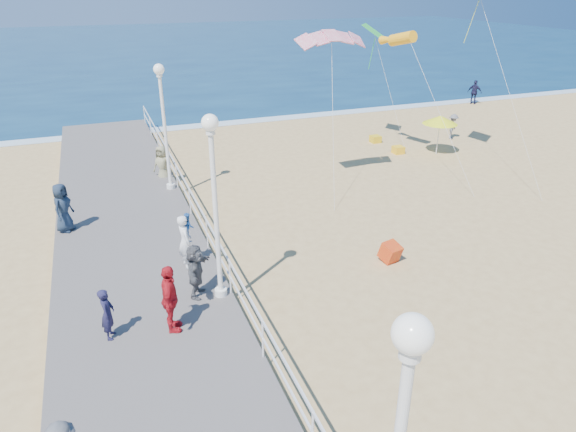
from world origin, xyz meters
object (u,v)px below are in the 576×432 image
object	(u,v)px
lamp_post_far	(163,115)
beach_chair_right	(375,139)
spectator_0	(107,314)
beach_chair_left	(398,150)
spectator_3	(170,299)
spectator_4	(63,208)
box_kite	(390,254)
woman_holding_toddler	(185,241)
toddler_held	(188,226)
beach_walker_a	(453,127)
beach_walker_b	(475,92)
spectator_5	(196,271)
lamp_post_mid	(214,191)
beach_umbrella	(440,120)
beach_walker_c	(162,165)

from	to	relation	value
lamp_post_far	beach_chair_right	size ratio (longest dim) A/B	9.67
spectator_0	beach_chair_left	bearing A→B (deg)	-41.73
spectator_3	spectator_4	size ratio (longest dim) A/B	1.04
spectator_3	box_kite	distance (m)	7.82
spectator_0	box_kite	size ratio (longest dim) A/B	2.35
woman_holding_toddler	toddler_held	bearing A→B (deg)	-51.62
spectator_4	beach_walker_a	distance (m)	22.36
spectator_4	box_kite	bearing A→B (deg)	-87.82
lamp_post_far	beach_walker_b	xyz separation A→B (m)	(24.87, 10.54, -2.76)
spectator_5	beach_walker_a	bearing A→B (deg)	-29.46
lamp_post_mid	spectator_3	bearing A→B (deg)	-143.76
woman_holding_toddler	beach_umbrella	world-z (taller)	woman_holding_toddler
toddler_held	beach_chair_left	distance (m)	15.86
beach_chair_left	beach_chair_right	world-z (taller)	same
toddler_held	spectator_4	distance (m)	5.51
lamp_post_far	spectator_5	size ratio (longest dim) A/B	3.27
spectator_3	lamp_post_mid	bearing A→B (deg)	-40.57
spectator_0	toddler_held	bearing A→B (deg)	-29.37
woman_holding_toddler	box_kite	xyz separation A→B (m)	(6.60, -1.47, -0.98)
lamp_post_mid	spectator_0	distance (m)	4.11
spectator_0	beach_umbrella	world-z (taller)	beach_umbrella
spectator_3	spectator_4	xyz separation A→B (m)	(-2.67, 7.29, -0.04)
spectator_0	beach_walker_c	size ratio (longest dim) A/B	0.76
woman_holding_toddler	beach_walker_c	bearing A→B (deg)	-10.12
beach_chair_right	spectator_0	bearing A→B (deg)	-138.29
lamp_post_mid	spectator_5	size ratio (longest dim) A/B	3.27
spectator_4	beach_walker_c	distance (m)	6.18
lamp_post_mid	beach_chair_left	bearing A→B (deg)	40.39
beach_walker_a	beach_walker_c	size ratio (longest dim) A/B	0.81
spectator_5	beach_walker_b	size ratio (longest dim) A/B	0.90
spectator_3	beach_umbrella	xyz separation A→B (m)	(16.22, 11.14, 0.56)
toddler_held	spectator_5	xyz separation A→B (m)	(-0.18, -1.92, -0.50)
toddler_held	beach_chair_right	size ratio (longest dim) A/B	1.68
box_kite	beach_chair_right	distance (m)	14.25
beach_chair_left	beach_walker_a	bearing A→B (deg)	16.15
spectator_5	woman_holding_toddler	bearing A→B (deg)	26.01
spectator_0	beach_chair_left	xyz separation A→B (m)	(15.85, 11.71, -0.91)
spectator_3	beach_chair_right	size ratio (longest dim) A/B	3.44
lamp_post_far	spectator_4	xyz separation A→B (m)	(-4.24, -2.86, -2.35)
spectator_0	beach_chair_right	distance (m)	21.09
woman_holding_toddler	beach_walker_b	distance (m)	30.93
spectator_3	spectator_5	world-z (taller)	spectator_3
lamp_post_mid	spectator_3	size ratio (longest dim) A/B	2.81
spectator_4	lamp_post_far	bearing A→B (deg)	-25.12
woman_holding_toddler	beach_chair_right	distance (m)	17.33
box_kite	beach_chair_left	distance (m)	12.31
spectator_5	spectator_3	bearing A→B (deg)	173.01
spectator_3	beach_walker_c	bearing A→B (deg)	6.00
spectator_0	spectator_4	world-z (taller)	spectator_4
woman_holding_toddler	spectator_0	bearing A→B (deg)	132.42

